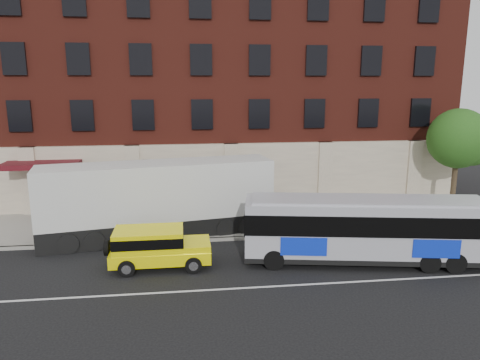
{
  "coord_description": "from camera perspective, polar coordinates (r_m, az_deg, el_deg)",
  "views": [
    {
      "loc": [
        -2.88,
        -15.62,
        7.88
      ],
      "look_at": [
        -0.24,
        5.5,
        3.23
      ],
      "focal_mm": 33.72,
      "sensor_mm": 36.0,
      "label": 1
    }
  ],
  "objects": [
    {
      "name": "ground",
      "position": [
        17.73,
        3.07,
        -14.08
      ],
      "size": [
        120.0,
        120.0,
        0.0
      ],
      "primitive_type": "plane",
      "color": "black",
      "rests_on": "ground"
    },
    {
      "name": "sidewalk",
      "position": [
        25.99,
        -0.44,
        -5.16
      ],
      "size": [
        60.0,
        6.0,
        0.15
      ],
      "primitive_type": "cube",
      "color": "gray",
      "rests_on": "ground"
    },
    {
      "name": "kerb",
      "position": [
        23.16,
        0.43,
        -7.37
      ],
      "size": [
        60.0,
        0.25,
        0.15
      ],
      "primitive_type": "cube",
      "color": "gray",
      "rests_on": "ground"
    },
    {
      "name": "lane_line",
      "position": [
        18.17,
        2.78,
        -13.37
      ],
      "size": [
        60.0,
        0.12,
        0.01
      ],
      "primitive_type": "cube",
      "color": "silver",
      "rests_on": "ground"
    },
    {
      "name": "building",
      "position": [
        32.67,
        -2.13,
        11.79
      ],
      "size": [
        30.0,
        12.1,
        15.0
      ],
      "color": "#5C1E15",
      "rests_on": "sidewalk"
    },
    {
      "name": "sign_pole",
      "position": [
        23.38,
        -20.8,
        -4.46
      ],
      "size": [
        0.3,
        0.2,
        2.5
      ],
      "color": "gray",
      "rests_on": "ground"
    },
    {
      "name": "street_tree",
      "position": [
        30.2,
        25.96,
        4.48
      ],
      "size": [
        3.6,
        3.6,
        6.2
      ],
      "color": "#382C1C",
      "rests_on": "sidewalk"
    },
    {
      "name": "city_bus",
      "position": [
        20.64,
        15.73,
        -5.82
      ],
      "size": [
        10.92,
        4.08,
        2.93
      ],
      "color": "#A4A4AE",
      "rests_on": "ground"
    },
    {
      "name": "yellow_suv",
      "position": [
        19.92,
        -10.62,
        -8.13
      ],
      "size": [
        4.52,
        2.01,
        1.73
      ],
      "color": "#FFF204",
      "rests_on": "ground"
    },
    {
      "name": "shipping_container",
      "position": [
        23.44,
        -10.25,
        -2.59
      ],
      "size": [
        11.93,
        4.37,
        3.9
      ],
      "color": "black",
      "rests_on": "ground"
    }
  ]
}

